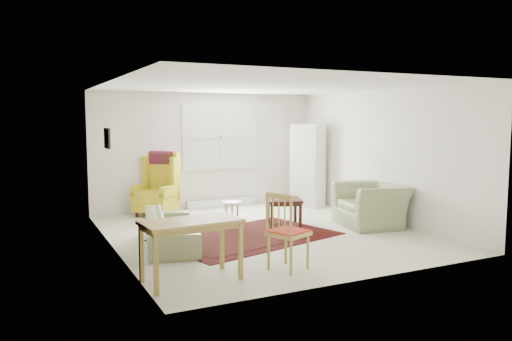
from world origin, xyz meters
name	(u,v)px	position (x,y,z in m)	size (l,w,h in m)	color
room	(259,159)	(0.02, 0.21, 1.26)	(5.04, 5.54, 2.51)	beige
rug	(248,236)	(-0.37, -0.16, 0.01)	(2.84, 1.83, 0.03)	black
sofa	(171,222)	(-1.68, -0.16, 0.38)	(1.86, 0.73, 0.75)	gray
armchair	(371,201)	(2.02, -0.34, 0.46)	(1.19, 1.04, 0.93)	gray
wingback_chair	(155,184)	(-1.26, 2.35, 0.65)	(0.74, 0.79, 1.29)	gold
coffee_table	(284,212)	(0.61, 0.37, 0.25)	(0.61, 0.61, 0.50)	#3C1812
stool	(232,214)	(-0.28, 0.72, 0.23)	(0.34, 0.34, 0.46)	white
cabinet	(308,165)	(2.10, 1.97, 0.91)	(0.38, 0.73, 1.82)	white
desk	(192,250)	(-1.92, -1.87, 0.37)	(1.18, 0.59, 0.75)	#B09547
desk_chair	(288,231)	(-0.65, -1.99, 0.51)	(0.45, 0.45, 1.02)	#B09547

